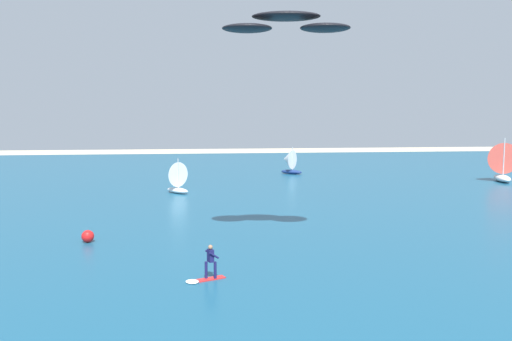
# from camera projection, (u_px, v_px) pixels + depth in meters

# --- Properties ---
(ocean) EXTENTS (160.00, 90.00, 0.10)m
(ocean) POSITION_uv_depth(u_px,v_px,m) (234.00, 186.00, 57.30)
(ocean) COLOR navy
(ocean) RESTS_ON ground
(kitesurfer) EXTENTS (2.02, 1.29, 1.67)m
(kitesurfer) POSITION_uv_depth(u_px,v_px,m) (207.00, 267.00, 25.04)
(kitesurfer) COLOR red
(kitesurfer) RESTS_ON ocean
(kite) EXTENTS (7.37, 3.28, 1.08)m
(kite) POSITION_uv_depth(u_px,v_px,m) (286.00, 23.00, 29.32)
(kite) COLOR black
(sailboat_outermost) EXTENTS (2.98, 3.05, 3.42)m
(sailboat_outermost) POSITION_uv_depth(u_px,v_px,m) (175.00, 177.00, 52.02)
(sailboat_outermost) COLOR white
(sailboat_outermost) RESTS_ON ocean
(sailboat_leading) EXTENTS (3.11, 2.94, 3.46)m
(sailboat_leading) POSITION_uv_depth(u_px,v_px,m) (289.00, 161.00, 67.99)
(sailboat_leading) COLOR navy
(sailboat_leading) RESTS_ON ocean
(sailboat_heeled_over) EXTENTS (3.87, 4.42, 4.98)m
(sailboat_heeled_over) POSITION_uv_depth(u_px,v_px,m) (501.00, 161.00, 60.83)
(sailboat_heeled_over) COLOR silver
(sailboat_heeled_over) RESTS_ON ocean
(marker_buoy) EXTENTS (0.76, 0.76, 0.76)m
(marker_buoy) POSITION_uv_depth(u_px,v_px,m) (88.00, 236.00, 32.29)
(marker_buoy) COLOR red
(marker_buoy) RESTS_ON ocean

